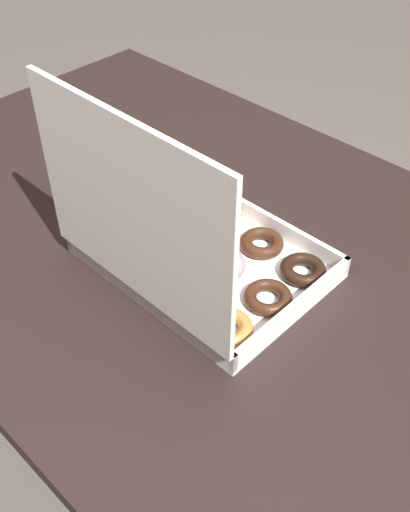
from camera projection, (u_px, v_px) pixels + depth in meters
The scene contains 4 objects.
ground_plane at pixel (199, 472), 1.45m from camera, with size 8.00×8.00×0.00m, color #564C44.
dining_table at pixel (196, 281), 1.02m from camera, with size 1.27×0.81×0.75m.
donut_box at pixel (188, 245), 0.85m from camera, with size 0.34×0.26×0.30m.
coffee_mug at pixel (83, 158), 1.03m from camera, with size 0.09×0.09×0.09m.
Camera 1 is at (-0.52, 0.52, 1.36)m, focal length 42.00 mm.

